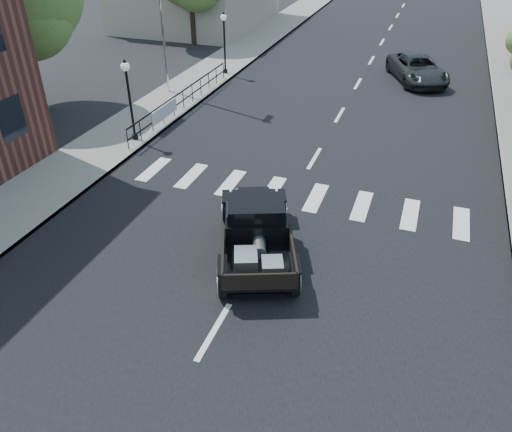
% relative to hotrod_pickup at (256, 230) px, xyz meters
% --- Properties ---
extents(ground, '(120.00, 120.00, 0.00)m').
position_rel_hotrod_pickup_xyz_m(ground, '(0.07, -0.26, -0.85)').
color(ground, black).
rests_on(ground, ground).
extents(road, '(14.00, 80.00, 0.02)m').
position_rel_hotrod_pickup_xyz_m(road, '(0.07, 14.74, -0.84)').
color(road, black).
rests_on(road, ground).
extents(road_markings, '(12.00, 60.00, 0.06)m').
position_rel_hotrod_pickup_xyz_m(road_markings, '(0.07, 9.74, -0.85)').
color(road_markings, silver).
rests_on(road_markings, ground).
extents(sidewalk_left, '(3.00, 80.00, 0.15)m').
position_rel_hotrod_pickup_xyz_m(sidewalk_left, '(-8.43, 14.74, -0.77)').
color(sidewalk_left, gray).
rests_on(sidewalk_left, ground).
extents(railing, '(0.08, 10.00, 1.00)m').
position_rel_hotrod_pickup_xyz_m(railing, '(-7.23, 9.74, -0.20)').
color(railing, black).
rests_on(railing, sidewalk_left).
extents(banner, '(0.04, 2.20, 0.60)m').
position_rel_hotrod_pickup_xyz_m(banner, '(-7.15, 7.74, -0.40)').
color(banner, silver).
rests_on(banner, sidewalk_left).
extents(lamp_post_b, '(0.36, 0.36, 3.38)m').
position_rel_hotrod_pickup_xyz_m(lamp_post_b, '(-7.53, 5.74, 0.99)').
color(lamp_post_b, black).
rests_on(lamp_post_b, sidewalk_left).
extents(lamp_post_c, '(0.36, 0.36, 3.38)m').
position_rel_hotrod_pickup_xyz_m(lamp_post_c, '(-7.53, 15.74, 0.99)').
color(lamp_post_c, black).
rests_on(lamp_post_c, sidewalk_left).
extents(big_tree_near, '(5.78, 5.78, 8.49)m').
position_rel_hotrod_pickup_xyz_m(big_tree_near, '(-13.93, 7.74, 3.40)').
color(big_tree_near, '#4E6F2F').
rests_on(big_tree_near, ground).
extents(hotrod_pickup, '(3.95, 5.40, 1.70)m').
position_rel_hotrod_pickup_xyz_m(hotrod_pickup, '(0.00, 0.00, 0.00)').
color(hotrod_pickup, black).
rests_on(hotrod_pickup, ground).
extents(second_car, '(4.14, 5.57, 1.40)m').
position_rel_hotrod_pickup_xyz_m(second_car, '(3.06, 18.35, -0.15)').
color(second_car, black).
rests_on(second_car, ground).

